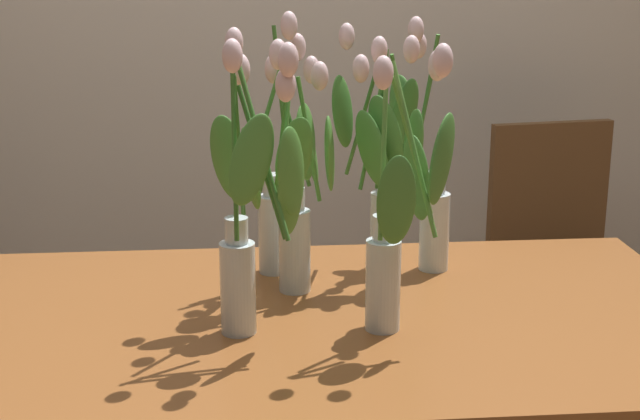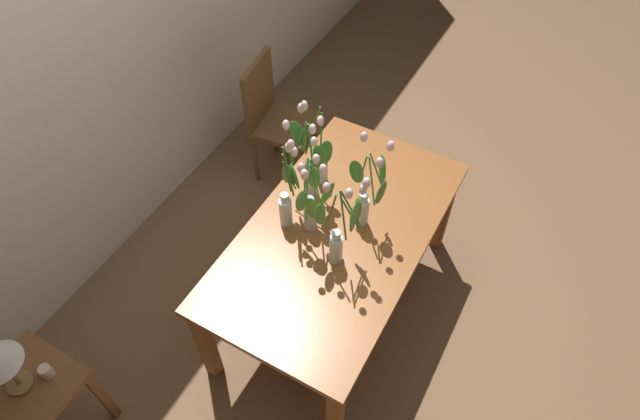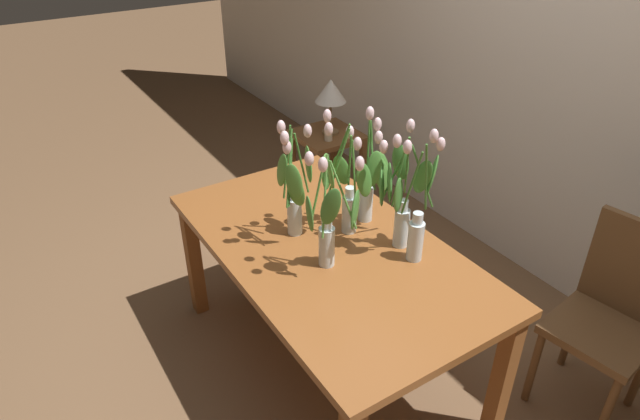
{
  "view_description": "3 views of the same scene",
  "coord_description": "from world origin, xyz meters",
  "px_view_note": "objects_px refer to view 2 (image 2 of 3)",
  "views": [
    {
      "loc": [
        -0.15,
        -1.75,
        1.46
      ],
      "look_at": [
        -0.0,
        0.01,
        0.96
      ],
      "focal_mm": 52.25,
      "sensor_mm": 36.0,
      "label": 1
    },
    {
      "loc": [
        -1.56,
        -0.76,
        3.02
      ],
      "look_at": [
        -0.06,
        0.07,
        0.94
      ],
      "focal_mm": 30.35,
      "sensor_mm": 36.0,
      "label": 2
    },
    {
      "loc": [
        1.69,
        -1.13,
        2.17
      ],
      "look_at": [
        -0.08,
        0.01,
        0.88
      ],
      "focal_mm": 31.14,
      "sensor_mm": 36.0,
      "label": 3
    }
  ],
  "objects_px": {
    "tulip_vase_0": "(319,159)",
    "pillar_candle": "(46,372)",
    "tulip_vase_2": "(308,163)",
    "tulip_vase_5": "(342,229)",
    "tulip_vase_4": "(288,194)",
    "dining_chair": "(274,114)",
    "dining_table": "(337,241)",
    "tulip_vase_1": "(367,195)",
    "tulip_vase_3": "(311,203)",
    "side_table": "(33,397)"
  },
  "relations": [
    {
      "from": "dining_table",
      "to": "dining_chair",
      "type": "relative_size",
      "value": 1.72
    },
    {
      "from": "tulip_vase_3",
      "to": "dining_chair",
      "type": "height_order",
      "value": "tulip_vase_3"
    },
    {
      "from": "tulip_vase_0",
      "to": "tulip_vase_5",
      "type": "distance_m",
      "value": 0.53
    },
    {
      "from": "dining_table",
      "to": "tulip_vase_0",
      "type": "relative_size",
      "value": 2.81
    },
    {
      "from": "tulip_vase_0",
      "to": "pillar_candle",
      "type": "bearing_deg",
      "value": 158.98
    },
    {
      "from": "tulip_vase_2",
      "to": "side_table",
      "type": "bearing_deg",
      "value": 157.53
    },
    {
      "from": "tulip_vase_4",
      "to": "pillar_candle",
      "type": "relative_size",
      "value": 7.84
    },
    {
      "from": "tulip_vase_3",
      "to": "tulip_vase_2",
      "type": "bearing_deg",
      "value": 33.99
    },
    {
      "from": "tulip_vase_0",
      "to": "tulip_vase_4",
      "type": "bearing_deg",
      "value": 178.51
    },
    {
      "from": "dining_table",
      "to": "tulip_vase_4",
      "type": "height_order",
      "value": "tulip_vase_4"
    },
    {
      "from": "tulip_vase_0",
      "to": "side_table",
      "type": "distance_m",
      "value": 1.85
    },
    {
      "from": "side_table",
      "to": "dining_chair",
      "type": "bearing_deg",
      "value": 0.82
    },
    {
      "from": "dining_chair",
      "to": "side_table",
      "type": "distance_m",
      "value": 2.23
    },
    {
      "from": "tulip_vase_2",
      "to": "dining_chair",
      "type": "height_order",
      "value": "tulip_vase_2"
    },
    {
      "from": "tulip_vase_1",
      "to": "tulip_vase_5",
      "type": "relative_size",
      "value": 0.99
    },
    {
      "from": "tulip_vase_1",
      "to": "tulip_vase_5",
      "type": "bearing_deg",
      "value": 179.44
    },
    {
      "from": "tulip_vase_5",
      "to": "dining_chair",
      "type": "xyz_separation_m",
      "value": [
        0.97,
        1.03,
        -0.45
      ]
    },
    {
      "from": "tulip_vase_1",
      "to": "tulip_vase_4",
      "type": "bearing_deg",
      "value": 118.24
    },
    {
      "from": "tulip_vase_0",
      "to": "tulip_vase_4",
      "type": "xyz_separation_m",
      "value": [
        -0.32,
        0.01,
        0.02
      ]
    },
    {
      "from": "tulip_vase_4",
      "to": "side_table",
      "type": "distance_m",
      "value": 1.58
    },
    {
      "from": "tulip_vase_2",
      "to": "tulip_vase_4",
      "type": "distance_m",
      "value": 0.21
    },
    {
      "from": "dining_chair",
      "to": "tulip_vase_3",
      "type": "bearing_deg",
      "value": -137.39
    },
    {
      "from": "dining_chair",
      "to": "tulip_vase_0",
      "type": "bearing_deg",
      "value": -129.79
    },
    {
      "from": "tulip_vase_1",
      "to": "tulip_vase_3",
      "type": "height_order",
      "value": "tulip_vase_3"
    },
    {
      "from": "tulip_vase_1",
      "to": "tulip_vase_4",
      "type": "distance_m",
      "value": 0.4
    },
    {
      "from": "dining_chair",
      "to": "pillar_candle",
      "type": "xyz_separation_m",
      "value": [
        -2.13,
        -0.09,
        0.06
      ]
    },
    {
      "from": "pillar_candle",
      "to": "dining_chair",
      "type": "bearing_deg",
      "value": 2.48
    },
    {
      "from": "tulip_vase_0",
      "to": "tulip_vase_5",
      "type": "bearing_deg",
      "value": -139.27
    },
    {
      "from": "tulip_vase_4",
      "to": "dining_chair",
      "type": "relative_size",
      "value": 0.63
    },
    {
      "from": "tulip_vase_5",
      "to": "side_table",
      "type": "relative_size",
      "value": 1.03
    },
    {
      "from": "tulip_vase_2",
      "to": "tulip_vase_5",
      "type": "xyz_separation_m",
      "value": [
        -0.3,
        -0.36,
        -0.0
      ]
    },
    {
      "from": "dining_table",
      "to": "pillar_candle",
      "type": "bearing_deg",
      "value": 146.56
    },
    {
      "from": "tulip_vase_3",
      "to": "side_table",
      "type": "relative_size",
      "value": 1.03
    },
    {
      "from": "tulip_vase_3",
      "to": "dining_chair",
      "type": "xyz_separation_m",
      "value": [
        0.89,
        0.82,
        -0.44
      ]
    },
    {
      "from": "tulip_vase_1",
      "to": "tulip_vase_2",
      "type": "relative_size",
      "value": 1.01
    },
    {
      "from": "dining_table",
      "to": "tulip_vase_1",
      "type": "bearing_deg",
      "value": -33.76
    },
    {
      "from": "tulip_vase_4",
      "to": "dining_chair",
      "type": "height_order",
      "value": "tulip_vase_4"
    },
    {
      "from": "tulip_vase_2",
      "to": "tulip_vase_5",
      "type": "relative_size",
      "value": 0.98
    },
    {
      "from": "dining_chair",
      "to": "tulip_vase_5",
      "type": "bearing_deg",
      "value": -133.3
    },
    {
      "from": "tulip_vase_1",
      "to": "tulip_vase_3",
      "type": "xyz_separation_m",
      "value": [
        -0.19,
        0.22,
        0.01
      ]
    },
    {
      "from": "tulip_vase_0",
      "to": "dining_chair",
      "type": "bearing_deg",
      "value": 50.21
    },
    {
      "from": "tulip_vase_1",
      "to": "pillar_candle",
      "type": "xyz_separation_m",
      "value": [
        -1.43,
        0.94,
        -0.36
      ]
    },
    {
      "from": "tulip_vase_4",
      "to": "tulip_vase_1",
      "type": "bearing_deg",
      "value": -61.76
    },
    {
      "from": "tulip_vase_0",
      "to": "pillar_candle",
      "type": "height_order",
      "value": "tulip_vase_0"
    },
    {
      "from": "tulip_vase_5",
      "to": "pillar_candle",
      "type": "relative_size",
      "value": 7.55
    },
    {
      "from": "tulip_vase_0",
      "to": "pillar_candle",
      "type": "xyz_separation_m",
      "value": [
        -1.55,
        0.6,
        -0.34
      ]
    },
    {
      "from": "tulip_vase_0",
      "to": "tulip_vase_4",
      "type": "distance_m",
      "value": 0.32
    },
    {
      "from": "tulip_vase_3",
      "to": "pillar_candle",
      "type": "xyz_separation_m",
      "value": [
        -1.23,
        0.73,
        -0.37
      ]
    },
    {
      "from": "tulip_vase_5",
      "to": "dining_table",
      "type": "bearing_deg",
      "value": 32.12
    },
    {
      "from": "dining_table",
      "to": "tulip_vase_1",
      "type": "relative_size",
      "value": 2.87
    }
  ]
}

